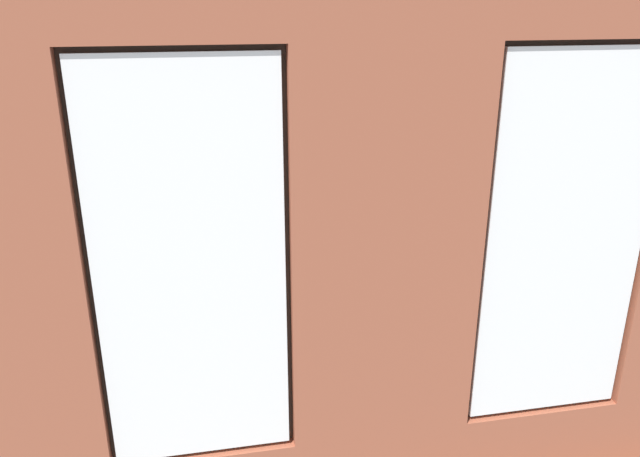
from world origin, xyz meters
The scene contains 13 objects.
ground_plane centered at (0.00, 0.00, -0.05)m, with size 7.25×5.53×0.10m, color #99663D.
brick_wall_with_windows centered at (0.00, 2.38, 1.72)m, with size 6.65×0.30×3.48m.
couch_by_window centered at (0.32, 1.74, 0.33)m, with size 2.02×0.87×0.80m.
couch_left centered at (-2.63, 0.03, 0.33)m, with size 0.93×1.80×0.80m.
coffee_table centered at (-0.09, -0.42, 0.38)m, with size 1.38×0.76×0.44m.
cup_ceramic centered at (-0.09, -0.42, 0.48)m, with size 0.08×0.08×0.09m, color silver.
candle_jar centered at (-0.19, -0.31, 0.49)m, with size 0.08×0.08×0.10m, color #B7333D.
table_plant_small centered at (0.09, -0.51, 0.54)m, with size 0.11×0.11×0.19m.
remote_gray centered at (-0.47, -0.55, 0.45)m, with size 0.05×0.17×0.02m, color #59595B.
papasan_chair centered at (0.30, -1.60, 0.44)m, with size 1.06×1.06×0.68m.
potted_plant_between_couches centered at (-1.14, 1.69, 0.73)m, with size 0.96×1.02×1.38m.
potted_plant_foreground_right centered at (2.68, -1.72, 0.54)m, with size 0.52×0.52×0.87m.
potted_plant_corner_near_left centered at (-2.78, -1.77, 0.62)m, with size 0.76×0.76×0.93m.
Camera 1 is at (0.95, 5.36, 3.06)m, focal length 35.00 mm.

